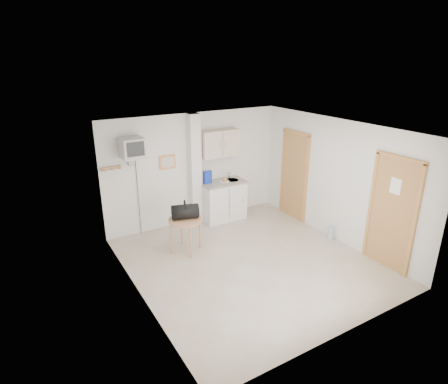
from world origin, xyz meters
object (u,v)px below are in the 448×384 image
duffel_bag (185,211)px  crt_television (132,149)px  round_table (186,223)px  water_bottle (331,233)px

duffel_bag → crt_television: bearing=139.1°
crt_television → round_table: bearing=-59.2°
round_table → water_bottle: size_ratio=2.17×
crt_television → duffel_bag: 1.61m
round_table → duffel_bag: bearing=67.2°
round_table → duffel_bag: 0.23m
round_table → crt_television: bearing=120.8°
round_table → duffel_bag: (0.01, 0.03, 0.23)m
crt_television → water_bottle: bearing=-31.8°
crt_television → water_bottle: 4.42m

